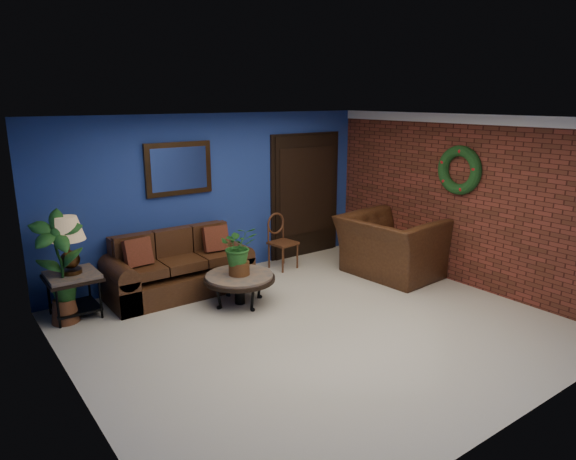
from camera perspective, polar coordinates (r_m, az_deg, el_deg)
floor at (r=6.42m, az=3.12°, el=-10.63°), size 5.50×5.50×0.00m
wall_back at (r=8.04m, az=-8.08°, el=3.80°), size 5.50×0.04×2.50m
wall_left at (r=4.82m, az=-23.07°, el=-4.51°), size 0.04×5.00×2.50m
wall_right_brick at (r=7.99m, az=18.78°, el=3.10°), size 0.04×5.00×2.50m
ceiling at (r=5.81m, az=3.46°, el=12.28°), size 5.50×5.00×0.02m
crown_molding at (r=7.83m, az=19.36°, el=11.56°), size 0.03×5.00×0.14m
wall_mirror at (r=7.67m, az=-12.04°, el=6.68°), size 1.02×0.06×0.77m
closet_door at (r=8.99m, az=1.96°, el=3.77°), size 1.44×0.06×2.18m
wreath at (r=7.89m, az=18.50°, el=6.32°), size 0.16×0.72×0.72m
sofa at (r=7.54m, az=-12.18°, el=-4.60°), size 2.01×0.87×0.90m
coffee_table at (r=6.98m, az=-5.42°, el=-5.39°), size 0.96×0.96×0.41m
end_table at (r=7.06m, az=-22.79°, el=-5.49°), size 0.64×0.64×0.58m
table_lamp at (r=6.89m, az=-23.27°, el=-0.85°), size 0.42×0.42×0.70m
side_chair at (r=8.37m, az=-0.87°, el=-0.81°), size 0.44×0.44×0.91m
armchair at (r=8.18m, az=11.47°, el=-1.78°), size 1.38×1.54×0.94m
coffee_plant at (r=6.85m, az=-5.51°, el=-2.04°), size 0.60×0.56×0.68m
floor_plant at (r=9.00m, az=7.70°, el=-0.72°), size 0.35×0.29×0.75m
tall_plant at (r=6.85m, az=-24.06°, el=-3.46°), size 0.71×0.58×1.41m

